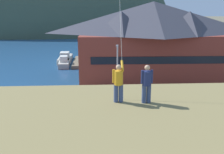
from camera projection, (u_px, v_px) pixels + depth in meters
ground_plane at (130, 154)px, 21.34m from camera, size 600.00×600.00×0.00m
parking_lot_pad at (124, 126)px, 26.15m from camera, size 40.00×20.00×0.10m
bay_water at (106, 46)px, 79.18m from camera, size 360.00×84.00×0.03m
far_hill_east_peak at (26, 30)px, 130.88m from camera, size 123.20×63.02×77.01m
far_hill_center_saddle at (30, 32)px, 124.98m from camera, size 120.78×56.64×68.10m
far_hill_far_shoulder at (43, 31)px, 126.08m from camera, size 121.45×65.72×92.76m
harbor_lodge at (153, 38)px, 42.29m from camera, size 24.72×12.47×12.37m
storage_shed_waterside at (115, 62)px, 45.09m from camera, size 6.52×4.32×4.62m
wharf_dock at (82, 62)px, 54.69m from camera, size 3.20×10.45×0.70m
moored_boat_wharfside at (65, 58)px, 56.79m from camera, size 2.67×8.19×2.16m
moored_boat_outer_mooring at (99, 59)px, 55.89m from camera, size 2.98×7.67×2.16m
moored_boat_inner_slip at (64, 63)px, 52.34m from camera, size 2.45×6.48×2.16m
parked_car_front_row_silver at (106, 110)px, 27.64m from camera, size 4.35×2.37×1.82m
parked_car_mid_row_near at (114, 138)px, 21.74m from camera, size 4.29×2.23×1.82m
parked_car_front_row_red at (40, 142)px, 21.09m from camera, size 4.32×2.30×1.82m
parked_car_corner_spot at (169, 131)px, 22.81m from camera, size 4.23×2.11×1.82m
parked_car_back_row_left at (161, 110)px, 27.48m from camera, size 4.28×2.20×1.82m
parking_light_pole at (117, 72)px, 30.39m from camera, size 0.24×0.78×7.24m
person_kite_flyer at (118, 82)px, 11.71m from camera, size 0.51×0.66×1.86m
person_companion at (147, 83)px, 11.62m from camera, size 0.55×0.40×1.74m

